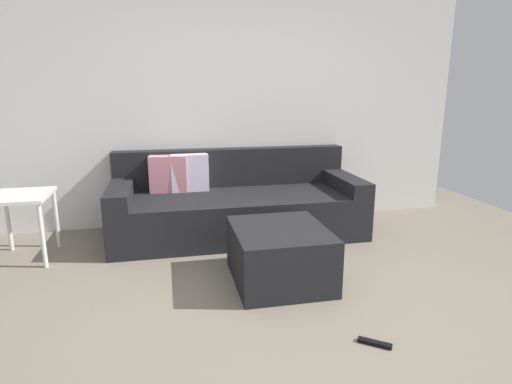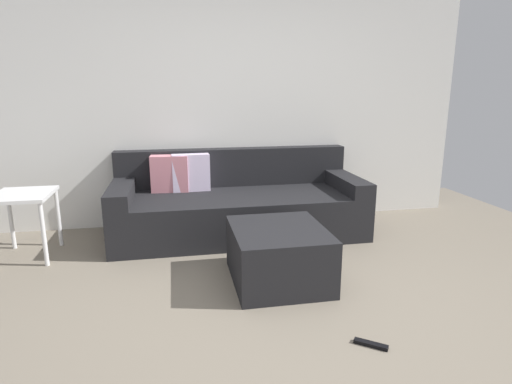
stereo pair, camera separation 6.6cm
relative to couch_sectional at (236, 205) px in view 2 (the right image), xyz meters
name	(u,v)px [view 2 (the right image)]	position (x,y,z in m)	size (l,w,h in m)	color
ground_plane	(298,328)	(0.11, -1.87, -0.29)	(6.55, 6.55, 0.00)	slate
wall_back	(238,101)	(0.11, 0.49, 1.03)	(5.04, 0.10, 2.65)	silver
couch_sectional	(236,205)	(0.00, 0.00, 0.00)	(2.48, 1.00, 0.83)	black
ottoman	(278,254)	(0.15, -1.18, -0.08)	(0.70, 0.81, 0.42)	black
side_table	(23,204)	(-1.90, -0.29, 0.19)	(0.47, 0.55, 0.58)	white
remote_near_ottoman	(371,344)	(0.47, -2.14, -0.28)	(0.20, 0.04, 0.02)	black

